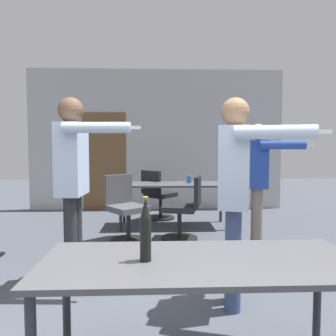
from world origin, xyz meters
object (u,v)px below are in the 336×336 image
person_far_watching (258,173)px  beer_bottle (146,231)px  office_chair_mid_tucked (125,210)px  person_right_polo (74,171)px  drink_cup (189,179)px  person_near_casual (236,181)px  office_chair_far_left (158,197)px  office_chair_side_rolled (185,210)px

person_far_watching → beer_bottle: bearing=-17.2°
person_far_watching → office_chair_mid_tucked: (-1.80, 0.33, -0.55)m
person_right_polo → beer_bottle: size_ratio=5.18×
person_right_polo → drink_cup: (1.36, 2.33, -0.32)m
person_near_casual → person_right_polo: bearing=-94.0°
person_far_watching → office_chair_far_left: 2.21m
office_chair_far_left → beer_bottle: size_ratio=2.61×
person_far_watching → office_chair_side_rolled: size_ratio=1.79×
office_chair_side_rolled → beer_bottle: (-0.48, -2.90, 0.46)m
person_right_polo → office_chair_mid_tucked: bearing=169.5°
office_chair_far_left → office_chair_side_rolled: size_ratio=0.99×
office_chair_far_left → beer_bottle: beer_bottle is taller
office_chair_side_rolled → office_chair_mid_tucked: (-0.85, -0.01, 0.01)m
person_near_casual → office_chair_far_left: 3.44m
person_far_watching → person_right_polo: bearing=-50.2°
person_right_polo → drink_cup: 2.72m
person_near_casual → drink_cup: bearing=-162.8°
person_near_casual → person_right_polo: 1.53m
office_chair_far_left → person_near_casual: bearing=-37.4°
office_chair_mid_tucked → drink_cup: size_ratio=7.76×
person_right_polo → office_chair_side_rolled: size_ratio=1.96×
office_chair_mid_tucked → beer_bottle: beer_bottle is taller
office_chair_side_rolled → drink_cup: office_chair_side_rolled is taller
office_chair_far_left → office_chair_mid_tucked: size_ratio=0.98×
office_chair_far_left → office_chair_side_rolled: office_chair_side_rolled is taller
beer_bottle → person_far_watching: bearing=60.9°
person_far_watching → beer_bottle: person_far_watching is taller
beer_bottle → drink_cup: (0.63, 3.76, -0.10)m
person_far_watching → beer_bottle: (-1.43, -2.57, -0.10)m
office_chair_side_rolled → office_chair_mid_tucked: 0.85m
office_chair_side_rolled → drink_cup: 0.94m
person_right_polo → office_chair_side_rolled: (1.20, 1.48, -0.68)m
person_right_polo → office_chair_mid_tucked: (0.36, 1.47, -0.67)m
beer_bottle → drink_cup: bearing=80.4°
person_right_polo → office_chair_mid_tucked: 1.65m
person_far_watching → person_right_polo: person_right_polo is taller
person_far_watching → office_chair_mid_tucked: bearing=-88.3°
drink_cup → beer_bottle: bearing=-99.6°
person_far_watching → drink_cup: size_ratio=13.67×
person_far_watching → office_chair_mid_tucked: size_ratio=1.76×
person_right_polo → office_chair_far_left: person_right_polo is taller
office_chair_far_left → office_chair_side_rolled: bearing=-32.2°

